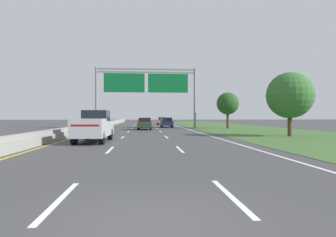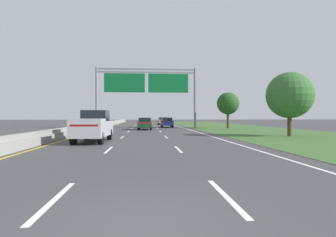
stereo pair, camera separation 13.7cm
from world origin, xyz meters
name	(u,v)px [view 1 (the left image)]	position (x,y,z in m)	size (l,w,h in m)	color
ground_plane	(144,129)	(0.00, 35.00, 0.00)	(220.00, 220.00, 0.00)	#3D3D3F
lane_striping	(144,129)	(0.00, 34.54, 0.00)	(11.96, 106.00, 0.01)	white
grass_verge_right	(242,129)	(13.95, 35.00, 0.01)	(14.00, 110.00, 0.02)	#3D602D
median_barrier_concrete	(96,127)	(-6.60, 35.00, 0.35)	(0.60, 110.00, 0.85)	gray
overhead_sign_gantry	(146,85)	(0.30, 37.92, 6.41)	(15.06, 0.42, 9.04)	gray
pickup_truck_silver	(94,126)	(-3.51, 15.40, 1.07)	(2.13, 5.45, 2.20)	#B2B5BA
car_blue_centre_lane_sedan	(146,122)	(0.20, 40.08, 0.82)	(1.94, 4.45, 1.57)	navy
car_gold_right_lane_sedan	(162,121)	(3.79, 55.97, 0.82)	(1.95, 4.45, 1.57)	#A38438
car_navy_right_lane_sedan	(167,122)	(3.53, 40.51, 0.82)	(1.83, 4.40, 1.57)	#161E47
car_darkgreen_centre_lane_sedan	(145,123)	(0.05, 33.21, 0.82)	(1.94, 4.45, 1.57)	#193D23
roadside_tree_near	(290,95)	(12.74, 19.36, 3.62)	(4.06, 4.06, 5.66)	#4C3823
roadside_tree_mid	(228,104)	(12.07, 35.67, 3.61)	(3.21, 3.21, 5.24)	#4C3823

